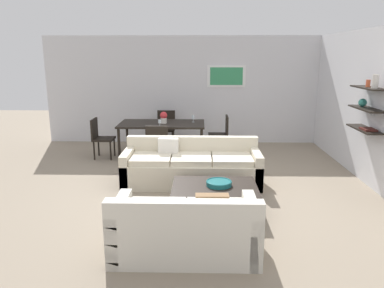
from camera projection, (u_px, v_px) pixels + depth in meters
The scene contains 16 objects.
ground_plane at pixel (197, 189), 6.30m from camera, with size 18.00×18.00×0.00m, color gray.
back_wall_unit at pixel (210, 90), 9.40m from camera, with size 8.40×0.09×2.70m.
right_wall_shelf_unit at pixel (369, 107), 6.49m from camera, with size 0.34×8.20×2.70m.
sofa_beige at pixel (191, 167), 6.56m from camera, with size 2.39×0.90×0.78m.
loveseat_white at pixel (186, 229), 4.23m from camera, with size 1.66×0.90×0.78m.
coffee_table at pixel (214, 198), 5.41m from camera, with size 1.24×0.90×0.38m.
decorative_bowl at pixel (219, 183), 5.38m from camera, with size 0.37×0.37×0.07m.
dining_table at pixel (162, 126), 8.26m from camera, with size 1.89×1.02×0.75m.
dining_chair_right_far at pixel (222, 132), 8.50m from camera, with size 0.44×0.44×0.88m.
dining_chair_foot at pixel (158, 143), 7.41m from camera, with size 0.44×0.44×0.88m.
dining_chair_head at pixel (166, 126), 9.20m from camera, with size 0.44×0.44×0.88m.
dining_chair_left_near at pixel (100, 136), 8.11m from camera, with size 0.44×0.44×0.88m.
wine_glass_foot at pixel (160, 122), 7.78m from camera, with size 0.06×0.06×0.16m.
wine_glass_right_far at pixel (193, 117), 8.33m from camera, with size 0.06×0.06×0.16m.
wine_glass_head at pixel (164, 115), 8.66m from camera, with size 0.07×0.07×0.17m.
centerpiece_vase at pixel (164, 117), 8.19m from camera, with size 0.16×0.16×0.26m.
Camera 1 is at (0.06, -5.94, 2.24)m, focal length 34.55 mm.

